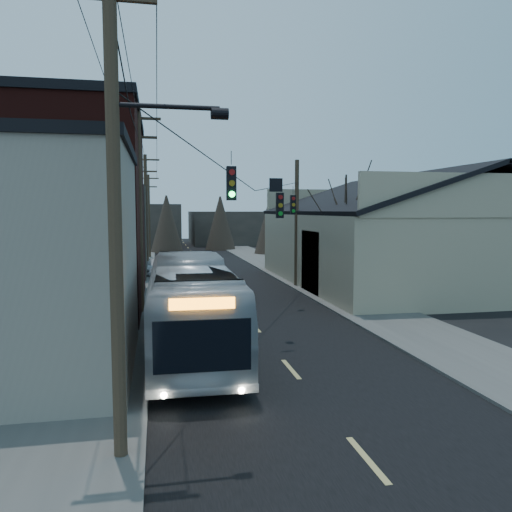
{
  "coord_description": "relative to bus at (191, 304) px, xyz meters",
  "views": [
    {
      "loc": [
        -4.19,
        -7.25,
        5.15
      ],
      "look_at": [
        0.4,
        15.83,
        3.0
      ],
      "focal_mm": 35.0,
      "sensor_mm": 36.0,
      "label": 1
    }
  ],
  "objects": [
    {
      "name": "bare_tree",
      "position": [
        9.5,
        8.93,
        1.9
      ],
      "size": [
        0.4,
        0.4,
        7.2
      ],
      "primitive_type": "cone",
      "color": "black",
      "rests_on": "ground"
    },
    {
      "name": "bus",
      "position": [
        0.0,
        0.0,
        0.0
      ],
      "size": [
        3.08,
        12.25,
        3.4
      ],
      "primitive_type": "imported",
      "rotation": [
        0.0,
        0.0,
        3.12
      ],
      "color": "#A2A8AE",
      "rests_on": "ground"
    },
    {
      "name": "warehouse",
      "position": [
        16.0,
        13.93,
        1.0
      ],
      "size": [
        16.16,
        20.6,
        7.73
      ],
      "color": "gray",
      "rests_on": "ground"
    },
    {
      "name": "sidewalk_right",
      "position": [
        9.5,
        18.93,
        -1.64
      ],
      "size": [
        4.0,
        110.0,
        0.12
      ],
      "primitive_type": "cube",
      "color": "#474744",
      "rests_on": "ground"
    },
    {
      "name": "parked_car",
      "position": [
        -1.3,
        22.13,
        -1.06
      ],
      "size": [
        1.36,
        3.88,
        1.28
      ],
      "primitive_type": "imported",
      "rotation": [
        0.0,
        0.0,
        -0.0
      ],
      "color": "#B4B5BC",
      "rests_on": "ground"
    },
    {
      "name": "road_surface",
      "position": [
        3.0,
        18.93,
        -1.69
      ],
      "size": [
        9.0,
        110.0,
        0.02
      ],
      "primitive_type": "cube",
      "color": "black",
      "rests_on": "ground"
    },
    {
      "name": "building_far_right",
      "position": [
        10.0,
        58.93,
        0.8
      ],
      "size": [
        12.0,
        14.0,
        5.0
      ],
      "primitive_type": "cube",
      "color": "#312B27",
      "rests_on": "ground"
    },
    {
      "name": "building_brick",
      "position": [
        -7.0,
        8.93,
        3.3
      ],
      "size": [
        10.0,
        12.0,
        10.0
      ],
      "primitive_type": "cube",
      "color": "black",
      "rests_on": "ground"
    },
    {
      "name": "utility_lines",
      "position": [
        -0.11,
        13.07,
        3.25
      ],
      "size": [
        11.24,
        45.28,
        10.5
      ],
      "color": "#382B1E",
      "rests_on": "ground"
    },
    {
      "name": "sidewalk_left",
      "position": [
        -3.5,
        18.93,
        -1.64
      ],
      "size": [
        4.0,
        110.0,
        0.12
      ],
      "primitive_type": "cube",
      "color": "#474744",
      "rests_on": "ground"
    },
    {
      "name": "building_far_left",
      "position": [
        -3.0,
        53.93,
        1.3
      ],
      "size": [
        10.0,
        12.0,
        6.0
      ],
      "primitive_type": "cube",
      "color": "#312B27",
      "rests_on": "ground"
    },
    {
      "name": "building_left_far",
      "position": [
        -6.5,
        24.93,
        1.8
      ],
      "size": [
        9.0,
        14.0,
        7.0
      ],
      "primitive_type": "cube",
      "color": "#312B27",
      "rests_on": "ground"
    }
  ]
}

